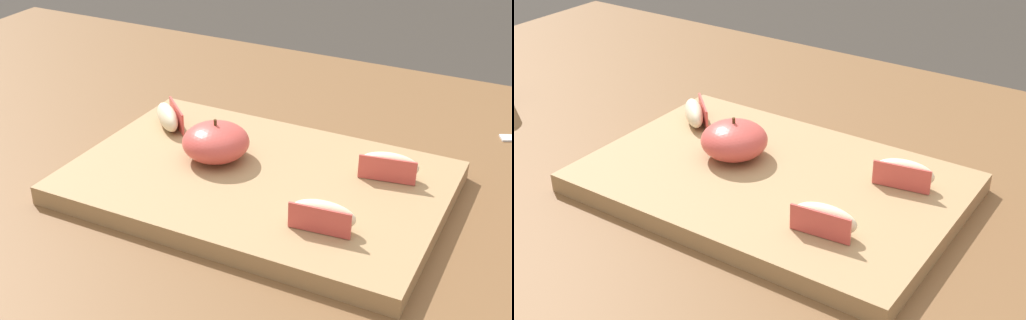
% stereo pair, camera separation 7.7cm
% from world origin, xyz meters
% --- Properties ---
extents(dining_table, '(1.50, 0.93, 0.76)m').
position_xyz_m(dining_table, '(0.00, 0.00, 0.67)').
color(dining_table, brown).
rests_on(dining_table, ground_plane).
extents(cutting_board, '(0.42, 0.28, 0.02)m').
position_xyz_m(cutting_board, '(0.02, -0.00, 0.77)').
color(cutting_board, '#A37F56').
rests_on(cutting_board, dining_table).
extents(apple_half_skin_up, '(0.08, 0.08, 0.05)m').
position_xyz_m(apple_half_skin_up, '(-0.04, 0.01, 0.80)').
color(apple_half_skin_up, '#D14C47').
rests_on(apple_half_skin_up, cutting_board).
extents(apple_wedge_left, '(0.07, 0.03, 0.03)m').
position_xyz_m(apple_wedge_left, '(0.13, -0.07, 0.80)').
color(apple_wedge_left, beige).
rests_on(apple_wedge_left, cutting_board).
extents(apple_wedge_front, '(0.07, 0.06, 0.03)m').
position_xyz_m(apple_wedge_front, '(-0.14, 0.06, 0.80)').
color(apple_wedge_front, beige).
rests_on(apple_wedge_front, cutting_board).
extents(apple_wedge_near_knife, '(0.07, 0.03, 0.03)m').
position_xyz_m(apple_wedge_near_knife, '(0.16, 0.06, 0.80)').
color(apple_wedge_near_knife, beige).
rests_on(apple_wedge_near_knife, cutting_board).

